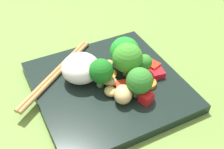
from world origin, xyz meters
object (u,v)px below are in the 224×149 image
(rice_mound, at_px, (81,68))
(chopstick_pair, at_px, (56,73))
(square_plate, at_px, (108,86))
(broccoli_floret_4, at_px, (128,59))
(carrot_slice_1, at_px, (148,83))

(rice_mound, relative_size, chopstick_pair, 0.37)
(square_plate, height_order, broccoli_floret_4, broccoli_floret_4)
(square_plate, xyz_separation_m, rice_mound, (0.04, -0.04, 0.04))
(rice_mound, relative_size, broccoli_floret_4, 0.99)
(chopstick_pair, bearing_deg, square_plate, 103.69)
(broccoli_floret_4, relative_size, carrot_slice_1, 2.39)
(square_plate, distance_m, chopstick_pair, 0.11)
(carrot_slice_1, bearing_deg, chopstick_pair, -38.63)
(broccoli_floret_4, xyz_separation_m, chopstick_pair, (0.12, -0.07, -0.04))
(broccoli_floret_4, bearing_deg, rice_mound, -24.65)
(rice_mound, height_order, chopstick_pair, rice_mound)
(square_plate, relative_size, chopstick_pair, 1.36)
(broccoli_floret_4, distance_m, chopstick_pair, 0.15)
(carrot_slice_1, relative_size, chopstick_pair, 0.16)
(square_plate, bearing_deg, carrot_slice_1, 146.43)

